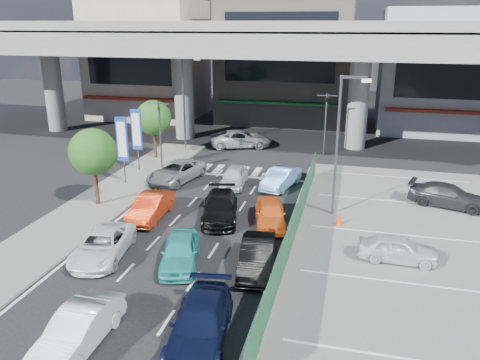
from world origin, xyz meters
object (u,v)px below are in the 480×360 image
(street_lamp_right, at_px, (341,135))
(hatch_black_mid_right, at_px, (257,256))
(traffic_light_right, at_px, (326,109))
(traffic_cone, at_px, (339,219))
(sedan_white_mid_left, at_px, (103,245))
(parked_sedan_white, at_px, (398,248))
(taxi_orange_left, at_px, (151,207))
(sedan_white_front_mid, at_px, (234,177))
(wagon_silver_front_left, at_px, (177,172))
(crossing_wagon_silver, at_px, (241,139))
(hatch_white_back_mid, at_px, (78,330))
(tree_far, at_px, (154,118))
(taxi_orange_right, at_px, (270,213))
(signboard_near, at_px, (122,141))
(street_lamp_left, at_px, (186,95))
(traffic_light_left, at_px, (159,118))
(parked_sedan_dgrey, at_px, (449,196))
(kei_truck_front_right, at_px, (281,178))
(tree_near, at_px, (93,152))
(sedan_black_mid, at_px, (220,207))
(taxi_teal_mid, at_px, (180,251))
(minivan_navy_back, at_px, (200,324))

(street_lamp_right, relative_size, hatch_black_mid_right, 1.91)
(traffic_light_right, distance_m, traffic_cone, 15.12)
(sedan_white_mid_left, height_order, parked_sedan_white, parked_sedan_white)
(taxi_orange_left, bearing_deg, traffic_cone, 5.73)
(traffic_cone, bearing_deg, sedan_white_front_mid, 144.96)
(wagon_silver_front_left, distance_m, crossing_wagon_silver, 10.53)
(hatch_white_back_mid, relative_size, wagon_silver_front_left, 0.84)
(tree_far, height_order, taxi_orange_left, tree_far)
(taxi_orange_right, bearing_deg, wagon_silver_front_left, 129.43)
(signboard_near, height_order, tree_far, tree_far)
(street_lamp_left, distance_m, tree_far, 4.04)
(taxi_orange_right, height_order, sedan_white_front_mid, taxi_orange_right)
(traffic_light_left, height_order, parked_sedan_dgrey, traffic_light_left)
(traffic_light_right, relative_size, kei_truck_front_right, 1.29)
(tree_near, bearing_deg, sedan_black_mid, -1.01)
(tree_near, relative_size, hatch_black_mid_right, 1.15)
(traffic_light_right, distance_m, sedan_white_mid_left, 22.94)
(signboard_near, height_order, hatch_white_back_mid, signboard_near)
(tree_near, distance_m, tree_far, 10.53)
(sedan_black_mid, height_order, sedan_white_front_mid, sedan_black_mid)
(tree_near, distance_m, parked_sedan_white, 17.73)
(sedan_white_mid_left, height_order, taxi_teal_mid, taxi_teal_mid)
(sedan_black_mid, height_order, parked_sedan_dgrey, parked_sedan_dgrey)
(tree_far, relative_size, parked_sedan_white, 1.31)
(taxi_orange_right, bearing_deg, kei_truck_front_right, 80.30)
(traffic_light_left, bearing_deg, street_lamp_left, 91.20)
(traffic_light_right, xyz_separation_m, kei_truck_front_right, (-2.19, -9.03, -3.27))
(tree_far, distance_m, taxi_orange_left, 12.73)
(taxi_orange_right, bearing_deg, tree_far, 123.22)
(street_lamp_right, distance_m, street_lamp_left, 18.06)
(taxi_orange_left, height_order, kei_truck_front_right, taxi_orange_left)
(traffic_light_left, distance_m, tree_far, 3.02)
(street_lamp_left, height_order, wagon_silver_front_left, street_lamp_left)
(tree_far, relative_size, sedan_white_front_mid, 1.25)
(street_lamp_right, bearing_deg, wagon_silver_front_left, 162.52)
(signboard_near, bearing_deg, crossing_wagon_silver, 66.07)
(street_lamp_right, relative_size, street_lamp_left, 1.00)
(taxi_orange_left, distance_m, crossing_wagon_silver, 16.88)
(wagon_silver_front_left, bearing_deg, sedan_white_front_mid, 14.65)
(traffic_light_right, bearing_deg, hatch_black_mid_right, -94.02)
(wagon_silver_front_left, height_order, crossing_wagon_silver, crossing_wagon_silver)
(parked_sedan_dgrey, bearing_deg, signboard_near, 109.45)
(crossing_wagon_silver, xyz_separation_m, parked_sedan_white, (12.21, -18.83, -0.07))
(tree_far, xyz_separation_m, taxi_orange_right, (11.55, -10.81, -2.70))
(traffic_cone, bearing_deg, crossing_wagon_silver, 121.34)
(sedan_white_front_mid, bearing_deg, minivan_navy_back, -83.15)
(taxi_teal_mid, distance_m, taxi_orange_right, 6.29)
(taxi_teal_mid, bearing_deg, sedan_black_mid, 72.27)
(tree_far, height_order, crossing_wagon_silver, tree_far)
(traffic_light_left, height_order, hatch_white_back_mid, traffic_light_left)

